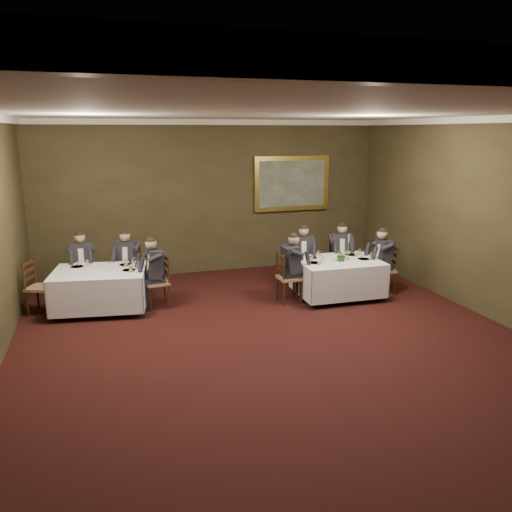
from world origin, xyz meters
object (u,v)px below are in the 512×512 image
table_main (338,275)px  chair_sec_endright (158,293)px  chair_sec_backright (130,281)px  candlestick (348,250)px  diner_sec_backleft (83,272)px  diner_sec_endright (157,281)px  centerpiece (341,254)px  painting (292,184)px  chair_sec_endleft (41,298)px  diner_main_endleft (289,276)px  table_second (100,287)px  diner_main_backright (340,261)px  chair_main_endright (383,279)px  diner_main_backleft (302,264)px  chair_main_backleft (302,274)px  chair_sec_backleft (84,283)px  chair_main_endleft (288,288)px  diner_main_endright (384,269)px  chair_main_backright (339,271)px  diner_sec_backright (129,270)px

table_main → chair_sec_endright: (-3.50, 0.47, -0.17)m
chair_sec_backright → candlestick: bearing=-175.7°
diner_sec_backleft → diner_sec_endright: (1.35, -1.05, 0.00)m
chair_sec_backright → chair_sec_endright: bearing=139.8°
centerpiece → painting: (-0.02, 2.67, 1.12)m
diner_sec_endright → candlestick: diner_sec_endright is taller
chair_sec_endleft → centerpiece: 5.70m
table_main → diner_main_endleft: bearing=178.5°
table_second → chair_sec_backright: chair_sec_backright is taller
chair_sec_backright → diner_main_backright: bearing=-164.6°
chair_main_endright → diner_main_endleft: bearing=94.0°
chair_main_endright → centerpiece: centerpiece is taller
table_second → diner_main_endleft: bearing=-9.7°
diner_main_backright → diner_main_endleft: (-1.48, -0.79, 0.00)m
centerpiece → diner_main_backleft: bearing=115.2°
chair_main_backleft → chair_main_endright: 1.70m
table_second → diner_sec_backleft: (-0.32, 0.90, 0.06)m
painting → diner_sec_endright: bearing=-148.9°
chair_sec_backleft → candlestick: size_ratio=1.95×
chair_main_endleft → chair_sec_endright: bearing=-101.2°
diner_main_endleft → centerpiece: diner_main_endleft is taller
painting → diner_main_backleft: bearing=-103.4°
chair_sec_backleft → chair_main_endright: bearing=165.2°
chair_main_endright → chair_sec_endright: (-4.53, 0.50, 0.00)m
diner_main_endleft → chair_sec_endleft: 4.62m
diner_sec_backleft → centerpiece: size_ratio=4.74×
diner_main_endleft → diner_sec_endright: same height
table_main → chair_main_endright: size_ratio=1.67×
chair_sec_endleft → painting: painting is taller
chair_main_endleft → diner_main_endright: diner_main_endright is taller
chair_main_backleft → candlestick: (0.62, -0.86, 0.67)m
diner_main_endleft → diner_main_endright: size_ratio=1.00×
diner_main_endleft → chair_sec_endleft: diner_main_endleft is taller
diner_main_backright → painting: painting is taller
diner_main_endright → painting: 3.19m
table_main → chair_sec_backleft: bearing=162.5°
chair_main_backright → chair_sec_endright: size_ratio=1.00×
chair_main_endright → chair_sec_endleft: same height
chair_main_backleft → chair_sec_endleft: (-5.16, -0.07, 0.00)m
chair_sec_endleft → chair_main_endright: bearing=104.6°
diner_main_endleft → diner_sec_backleft: (-3.83, 1.50, 0.00)m
diner_sec_backleft → centerpiece: diner_sec_backleft is taller
diner_main_backleft → chair_main_backright: size_ratio=1.35×
chair_main_backright → diner_sec_backright: size_ratio=0.74×
diner_main_endleft → diner_sec_backright: bearing=-115.7°
diner_main_backright → chair_sec_endleft: (-6.04, -0.04, -0.23)m
diner_sec_backleft → diner_sec_backright: same height
diner_main_backleft → diner_main_endright: size_ratio=1.00×
candlestick → diner_main_backleft: bearing=126.5°
diner_main_endright → chair_sec_endleft: size_ratio=1.35×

